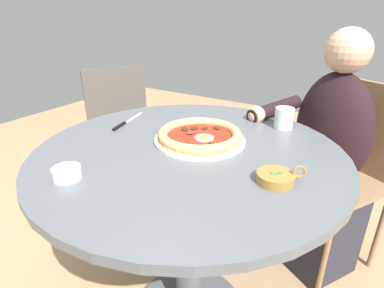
{
  "coord_description": "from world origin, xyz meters",
  "views": [
    {
      "loc": [
        -0.48,
        0.74,
        1.16
      ],
      "look_at": [
        0.0,
        -0.02,
        0.76
      ],
      "focal_mm": 28.52,
      "sensor_mm": 36.0,
      "label": 1
    }
  ],
  "objects_px": {
    "dining_table": "(189,193)",
    "steak_knife": "(124,123)",
    "pizza_on_plate": "(201,136)",
    "diner_person": "(322,175)",
    "cafe_chair_spare_near": "(123,129)",
    "olive_pan": "(276,178)",
    "ramekin_capers": "(67,173)",
    "cafe_chair_diner": "(346,161)",
    "water_glass": "(284,120)"
  },
  "relations": [
    {
      "from": "dining_table",
      "to": "steak_knife",
      "type": "bearing_deg",
      "value": -9.6
    },
    {
      "from": "pizza_on_plate",
      "to": "steak_knife",
      "type": "height_order",
      "value": "pizza_on_plate"
    },
    {
      "from": "diner_person",
      "to": "cafe_chair_spare_near",
      "type": "distance_m",
      "value": 1.09
    },
    {
      "from": "cafe_chair_spare_near",
      "to": "olive_pan",
      "type": "bearing_deg",
      "value": 154.08
    },
    {
      "from": "steak_knife",
      "to": "ramekin_capers",
      "type": "xyz_separation_m",
      "value": [
        -0.17,
        0.38,
        0.01
      ]
    },
    {
      "from": "steak_knife",
      "to": "pizza_on_plate",
      "type": "bearing_deg",
      "value": -178.0
    },
    {
      "from": "ramekin_capers",
      "to": "cafe_chair_diner",
      "type": "bearing_deg",
      "value": -119.53
    },
    {
      "from": "water_glass",
      "to": "ramekin_capers",
      "type": "height_order",
      "value": "water_glass"
    },
    {
      "from": "ramekin_capers",
      "to": "cafe_chair_spare_near",
      "type": "relative_size",
      "value": 0.08
    },
    {
      "from": "dining_table",
      "to": "olive_pan",
      "type": "height_order",
      "value": "olive_pan"
    },
    {
      "from": "water_glass",
      "to": "steak_knife",
      "type": "distance_m",
      "value": 0.6
    },
    {
      "from": "cafe_chair_diner",
      "to": "steak_knife",
      "type": "bearing_deg",
      "value": 40.75
    },
    {
      "from": "dining_table",
      "to": "diner_person",
      "type": "xyz_separation_m",
      "value": [
        -0.34,
        -0.58,
        -0.11
      ]
    },
    {
      "from": "ramekin_capers",
      "to": "steak_knife",
      "type": "bearing_deg",
      "value": -66.69
    },
    {
      "from": "dining_table",
      "to": "ramekin_capers",
      "type": "relative_size",
      "value": 13.44
    },
    {
      "from": "olive_pan",
      "to": "cafe_chair_diner",
      "type": "distance_m",
      "value": 0.81
    },
    {
      "from": "ramekin_capers",
      "to": "cafe_chair_diner",
      "type": "relative_size",
      "value": 0.08
    },
    {
      "from": "ramekin_capers",
      "to": "cafe_chair_spare_near",
      "type": "bearing_deg",
      "value": -53.55
    },
    {
      "from": "cafe_chair_spare_near",
      "to": "diner_person",
      "type": "bearing_deg",
      "value": -173.19
    },
    {
      "from": "water_glass",
      "to": "dining_table",
      "type": "bearing_deg",
      "value": 59.51
    },
    {
      "from": "pizza_on_plate",
      "to": "olive_pan",
      "type": "bearing_deg",
      "value": 157.0
    },
    {
      "from": "dining_table",
      "to": "water_glass",
      "type": "relative_size",
      "value": 12.67
    },
    {
      "from": "pizza_on_plate",
      "to": "dining_table",
      "type": "bearing_deg",
      "value": 85.85
    },
    {
      "from": "dining_table",
      "to": "steak_knife",
      "type": "relative_size",
      "value": 4.52
    },
    {
      "from": "pizza_on_plate",
      "to": "cafe_chair_diner",
      "type": "bearing_deg",
      "value": -123.01
    },
    {
      "from": "dining_table",
      "to": "pizza_on_plate",
      "type": "xyz_separation_m",
      "value": [
        -0.0,
        -0.07,
        0.19
      ]
    },
    {
      "from": "steak_knife",
      "to": "ramekin_capers",
      "type": "bearing_deg",
      "value": 113.31
    },
    {
      "from": "diner_person",
      "to": "steak_knife",
      "type": "bearing_deg",
      "value": 37.75
    },
    {
      "from": "cafe_chair_spare_near",
      "to": "ramekin_capers",
      "type": "bearing_deg",
      "value": 126.45
    },
    {
      "from": "water_glass",
      "to": "cafe_chair_spare_near",
      "type": "xyz_separation_m",
      "value": [
        0.94,
        -0.11,
        -0.26
      ]
    },
    {
      "from": "ramekin_capers",
      "to": "cafe_chair_diner",
      "type": "xyz_separation_m",
      "value": [
        -0.58,
        -1.03,
        -0.25
      ]
    },
    {
      "from": "steak_knife",
      "to": "diner_person",
      "type": "bearing_deg",
      "value": -142.25
    },
    {
      "from": "pizza_on_plate",
      "to": "steak_knife",
      "type": "distance_m",
      "value": 0.34
    },
    {
      "from": "water_glass",
      "to": "ramekin_capers",
      "type": "bearing_deg",
      "value": 61.21
    },
    {
      "from": "water_glass",
      "to": "steak_knife",
      "type": "xyz_separation_m",
      "value": [
        0.53,
        0.28,
        -0.03
      ]
    },
    {
      "from": "dining_table",
      "to": "diner_person",
      "type": "bearing_deg",
      "value": -120.55
    },
    {
      "from": "dining_table",
      "to": "cafe_chair_spare_near",
      "type": "xyz_separation_m",
      "value": [
        0.74,
        -0.45,
        -0.06
      ]
    },
    {
      "from": "ramekin_capers",
      "to": "olive_pan",
      "type": "xyz_separation_m",
      "value": [
        -0.47,
        -0.27,
        -0.0
      ]
    },
    {
      "from": "steak_knife",
      "to": "cafe_chair_diner",
      "type": "relative_size",
      "value": 0.25
    },
    {
      "from": "pizza_on_plate",
      "to": "steak_knife",
      "type": "relative_size",
      "value": 1.4
    },
    {
      "from": "diner_person",
      "to": "cafe_chair_diner",
      "type": "distance_m",
      "value": 0.15
    },
    {
      "from": "dining_table",
      "to": "cafe_chair_diner",
      "type": "height_order",
      "value": "cafe_chair_diner"
    },
    {
      "from": "pizza_on_plate",
      "to": "water_glass",
      "type": "height_order",
      "value": "water_glass"
    },
    {
      "from": "cafe_chair_diner",
      "to": "water_glass",
      "type": "bearing_deg",
      "value": 59.12
    },
    {
      "from": "olive_pan",
      "to": "steak_knife",
      "type": "bearing_deg",
      "value": -10.18
    },
    {
      "from": "ramekin_capers",
      "to": "cafe_chair_spare_near",
      "type": "xyz_separation_m",
      "value": [
        0.57,
        -0.77,
        -0.25
      ]
    },
    {
      "from": "pizza_on_plate",
      "to": "cafe_chair_spare_near",
      "type": "bearing_deg",
      "value": -27.04
    },
    {
      "from": "dining_table",
      "to": "steak_knife",
      "type": "distance_m",
      "value": 0.38
    },
    {
      "from": "water_glass",
      "to": "steak_knife",
      "type": "relative_size",
      "value": 0.36
    },
    {
      "from": "steak_knife",
      "to": "cafe_chair_spare_near",
      "type": "height_order",
      "value": "cafe_chair_spare_near"
    }
  ]
}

